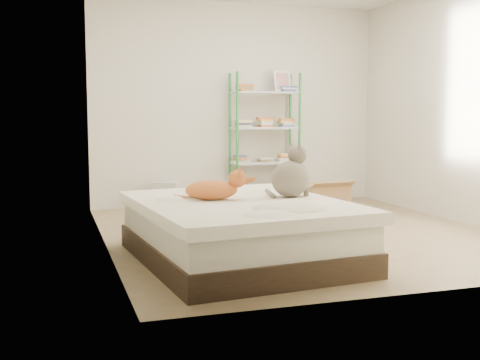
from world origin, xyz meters
name	(u,v)px	position (x,y,z in m)	size (l,w,h in m)	color
room	(302,101)	(0.00, 0.00, 1.30)	(3.81, 4.21, 2.61)	tan
bed	(239,231)	(-0.92, -0.89, 0.25)	(1.72, 2.06, 0.49)	#413324
orange_cat	(211,187)	(-1.12, -0.78, 0.59)	(0.50, 0.27, 0.20)	#C86430
grey_cat	(291,171)	(-0.45, -0.82, 0.71)	(0.32, 0.38, 0.44)	gray
shelf_unit	(265,141)	(0.31, 1.88, 0.83)	(0.88, 0.36, 1.74)	#318A40
cardboard_box	(322,200)	(0.63, 0.85, 0.19)	(0.58, 0.56, 0.43)	olive
white_bin	(165,195)	(-1.01, 1.85, 0.18)	(0.38, 0.35, 0.35)	silver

